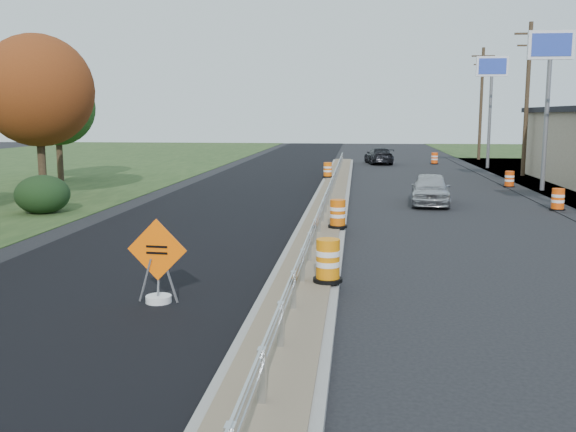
# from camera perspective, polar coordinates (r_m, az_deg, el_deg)

# --- Properties ---
(ground) EXTENTS (140.00, 140.00, 0.00)m
(ground) POSITION_cam_1_polar(r_m,az_deg,el_deg) (17.98, 2.38, -3.25)
(ground) COLOR black
(ground) RESTS_ON ground
(milled_overlay) EXTENTS (7.20, 120.00, 0.01)m
(milled_overlay) POSITION_cam_1_polar(r_m,az_deg,el_deg) (28.34, -5.17, 1.23)
(milled_overlay) COLOR black
(milled_overlay) RESTS_ON ground
(median) EXTENTS (1.60, 55.00, 0.23)m
(median) POSITION_cam_1_polar(r_m,az_deg,el_deg) (25.83, 3.57, 0.73)
(median) COLOR gray
(median) RESTS_ON ground
(guardrail) EXTENTS (0.10, 46.15, 0.72)m
(guardrail) POSITION_cam_1_polar(r_m,az_deg,el_deg) (26.74, 3.68, 2.34)
(guardrail) COLOR silver
(guardrail) RESTS_ON median
(pylon_sign_mid) EXTENTS (2.20, 0.30, 7.90)m
(pylon_sign_mid) POSITION_cam_1_polar(r_m,az_deg,el_deg) (34.92, 22.26, 12.70)
(pylon_sign_mid) COLOR slate
(pylon_sign_mid) RESTS_ON ground
(pylon_sign_north) EXTENTS (2.20, 0.30, 7.90)m
(pylon_sign_north) POSITION_cam_1_polar(r_m,az_deg,el_deg) (48.52, 17.66, 11.71)
(pylon_sign_north) COLOR slate
(pylon_sign_north) RESTS_ON ground
(utility_pole_nmid) EXTENTS (1.90, 0.26, 9.40)m
(utility_pole_nmid) POSITION_cam_1_polar(r_m,az_deg,el_deg) (42.82, 20.48, 9.92)
(utility_pole_nmid) COLOR #473523
(utility_pole_nmid) RESTS_ON ground
(utility_pole_north) EXTENTS (1.90, 0.26, 9.40)m
(utility_pole_north) POSITION_cam_1_polar(r_m,az_deg,el_deg) (57.49, 16.79, 9.71)
(utility_pole_north) COLOR #473523
(utility_pole_north) RESTS_ON ground
(hedge_north) EXTENTS (2.09, 2.09, 1.52)m
(hedge_north) POSITION_cam_1_polar(r_m,az_deg,el_deg) (26.66, -20.99, 1.82)
(hedge_north) COLOR black
(hedge_north) RESTS_ON ground
(tree_near_red) EXTENTS (4.95, 4.95, 7.35)m
(tree_near_red) POSITION_cam_1_polar(r_m,az_deg,el_deg) (30.98, -21.37, 10.32)
(tree_near_red) COLOR #473523
(tree_near_red) RESTS_ON ground
(tree_near_back) EXTENTS (4.29, 4.29, 6.37)m
(tree_near_back) POSITION_cam_1_polar(r_m,az_deg,el_deg) (39.46, -19.84, 9.03)
(tree_near_back) COLOR #473523
(tree_near_back) RESTS_ON ground
(caution_sign) EXTENTS (1.26, 0.53, 1.74)m
(caution_sign) POSITION_cam_1_polar(r_m,az_deg,el_deg) (13.37, -11.47, -5.75)
(caution_sign) COLOR white
(caution_sign) RESTS_ON ground
(barrel_median_near) EXTENTS (0.64, 0.64, 0.94)m
(barrel_median_near) POSITION_cam_1_polar(r_m,az_deg,el_deg) (13.87, 3.57, -4.05)
(barrel_median_near) COLOR black
(barrel_median_near) RESTS_ON median
(barrel_median_mid) EXTENTS (0.61, 0.61, 0.90)m
(barrel_median_mid) POSITION_cam_1_polar(r_m,az_deg,el_deg) (20.57, 4.44, 0.16)
(barrel_median_mid) COLOR black
(barrel_median_mid) RESTS_ON median
(barrel_median_far) EXTENTS (0.59, 0.59, 0.87)m
(barrel_median_far) POSITION_cam_1_polar(r_m,az_deg,el_deg) (37.24, 3.55, 4.08)
(barrel_median_far) COLOR black
(barrel_median_far) RESTS_ON median
(barrel_shoulder_near) EXTENTS (0.61, 0.61, 0.89)m
(barrel_shoulder_near) POSITION_cam_1_polar(r_m,az_deg,el_deg) (27.91, 22.86, 1.32)
(barrel_shoulder_near) COLOR black
(barrel_shoulder_near) RESTS_ON ground
(barrel_shoulder_mid) EXTENTS (0.59, 0.59, 0.87)m
(barrel_shoulder_mid) POSITION_cam_1_polar(r_m,az_deg,el_deg) (36.05, 19.08, 3.08)
(barrel_shoulder_mid) COLOR black
(barrel_shoulder_mid) RESTS_ON ground
(barrel_shoulder_far) EXTENTS (0.62, 0.62, 0.90)m
(barrel_shoulder_far) POSITION_cam_1_polar(r_m,az_deg,el_deg) (51.59, 12.89, 4.99)
(barrel_shoulder_far) COLOR black
(barrel_shoulder_far) RESTS_ON ground
(car_silver) EXTENTS (1.94, 4.09, 1.35)m
(car_silver) POSITION_cam_1_polar(r_m,az_deg,el_deg) (28.13, 12.55, 2.37)
(car_silver) COLOR #AEAFB3
(car_silver) RESTS_ON ground
(car_dark_far) EXTENTS (2.39, 4.64, 1.29)m
(car_dark_far) POSITION_cam_1_polar(r_m,az_deg,el_deg) (51.13, 8.09, 5.33)
(car_dark_far) COLOR black
(car_dark_far) RESTS_ON ground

